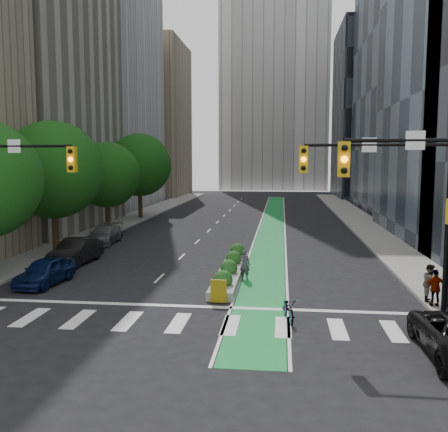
% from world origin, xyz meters
% --- Properties ---
extents(ground, '(160.00, 160.00, 0.00)m').
position_xyz_m(ground, '(0.00, 0.00, 0.00)').
color(ground, black).
rests_on(ground, ground).
extents(sidewalk_left, '(3.60, 90.00, 0.15)m').
position_xyz_m(sidewalk_left, '(-11.80, 25.00, 0.07)').
color(sidewalk_left, gray).
rests_on(sidewalk_left, ground).
extents(sidewalk_right, '(3.60, 90.00, 0.15)m').
position_xyz_m(sidewalk_right, '(11.80, 25.00, 0.07)').
color(sidewalk_right, gray).
rests_on(sidewalk_right, ground).
extents(bike_lane_paint, '(2.20, 70.00, 0.01)m').
position_xyz_m(bike_lane_paint, '(3.00, 30.00, 0.01)').
color(bike_lane_paint, '#198C3B').
rests_on(bike_lane_paint, ground).
extents(building_beige, '(14.00, 18.00, 30.00)m').
position_xyz_m(building_beige, '(-20.00, 24.00, 15.00)').
color(building_beige, '#B7AD99').
rests_on(building_beige, ground).
extents(building_lt_mid, '(14.00, 22.00, 48.00)m').
position_xyz_m(building_lt_mid, '(-21.00, 45.00, 24.00)').
color(building_lt_mid, silver).
rests_on(building_lt_mid, ground).
extents(building_tan_far, '(14.00, 16.00, 26.00)m').
position_xyz_m(building_tan_far, '(-20.00, 66.00, 13.00)').
color(building_tan_far, tan).
rests_on(building_tan_far, ground).
extents(building_glass_far, '(14.00, 24.00, 42.00)m').
position_xyz_m(building_glass_far, '(21.00, 45.00, 21.00)').
color(building_glass_far, '#19212D').
rests_on(building_glass_far, ground).
extents(building_dark_end, '(14.00, 18.00, 28.00)m').
position_xyz_m(building_dark_end, '(20.00, 68.00, 14.00)').
color(building_dark_end, black).
rests_on(building_dark_end, ground).
extents(building_distant, '(22.00, 16.00, 70.00)m').
position_xyz_m(building_distant, '(2.00, 90.00, 35.00)').
color(building_distant, silver).
rests_on(building_distant, ground).
extents(tree_mid, '(6.40, 6.40, 8.78)m').
position_xyz_m(tree_mid, '(-11.00, 12.00, 5.57)').
color(tree_mid, black).
rests_on(tree_mid, ground).
extents(tree_midfar, '(5.60, 5.60, 7.76)m').
position_xyz_m(tree_midfar, '(-11.00, 22.00, 4.95)').
color(tree_midfar, black).
rests_on(tree_midfar, ground).
extents(tree_far, '(6.60, 6.60, 9.00)m').
position_xyz_m(tree_far, '(-11.00, 32.00, 5.69)').
color(tree_far, black).
rests_on(tree_far, ground).
extents(signal_right, '(5.82, 0.51, 7.20)m').
position_xyz_m(signal_right, '(8.67, 0.47, 4.80)').
color(signal_right, black).
rests_on(signal_right, ground).
extents(median_planter, '(1.20, 10.26, 1.10)m').
position_xyz_m(median_planter, '(1.20, 7.04, 0.37)').
color(median_planter, gray).
rests_on(median_planter, ground).
extents(bicycle, '(0.95, 1.89, 0.95)m').
position_xyz_m(bicycle, '(4.20, -0.18, 0.47)').
color(bicycle, gray).
rests_on(bicycle, ground).
extents(cyclist, '(0.64, 0.50, 1.57)m').
position_xyz_m(cyclist, '(2.00, 6.29, 0.79)').
color(cyclist, '#3E3743').
rests_on(cyclist, ground).
extents(parked_car_left_near, '(1.95, 4.16, 1.38)m').
position_xyz_m(parked_car_left_near, '(-7.85, 4.06, 0.69)').
color(parked_car_left_near, '#0B1944').
rests_on(parked_car_left_near, ground).
extents(parked_car_left_mid, '(1.87, 4.72, 1.53)m').
position_xyz_m(parked_car_left_mid, '(-8.38, 9.05, 0.76)').
color(parked_car_left_mid, black).
rests_on(parked_car_left_mid, ground).
extents(parked_car_left_far, '(2.08, 4.74, 1.36)m').
position_xyz_m(parked_car_left_far, '(-9.31, 16.44, 0.68)').
color(parked_car_left_far, '#57595C').
rests_on(parked_car_left_far, ground).
extents(pedestrian_near, '(0.76, 0.90, 1.61)m').
position_xyz_m(pedestrian_near, '(10.30, 2.71, 0.96)').
color(pedestrian_near, gray).
rests_on(pedestrian_near, sidewalk_right).
extents(pedestrian_far, '(0.93, 0.43, 1.56)m').
position_xyz_m(pedestrian_far, '(10.30, 1.92, 0.93)').
color(pedestrian_far, gray).
rests_on(pedestrian_far, sidewalk_right).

